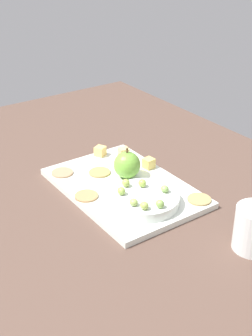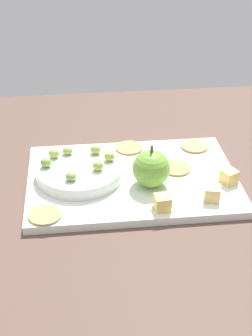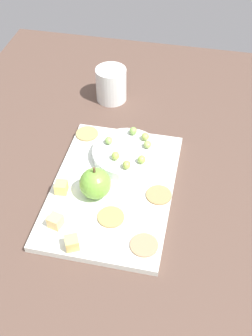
% 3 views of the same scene
% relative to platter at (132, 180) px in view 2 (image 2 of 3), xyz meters
% --- Properties ---
extents(table, '(1.35, 0.88, 0.05)m').
position_rel_platter_xyz_m(table, '(-0.03, 0.03, -0.03)').
color(table, brown).
rests_on(table, ground).
extents(platter, '(0.37, 0.25, 0.01)m').
position_rel_platter_xyz_m(platter, '(0.00, 0.00, 0.00)').
color(platter, white).
rests_on(platter, table).
extents(serving_dish, '(0.15, 0.15, 0.02)m').
position_rel_platter_xyz_m(serving_dish, '(0.09, -0.01, 0.02)').
color(serving_dish, white).
rests_on(serving_dish, platter).
extents(apple_whole, '(0.07, 0.07, 0.07)m').
position_rel_platter_xyz_m(apple_whole, '(-0.03, 0.03, 0.04)').
color(apple_whole, '#72B03C').
rests_on(apple_whole, platter).
extents(apple_stem, '(0.01, 0.01, 0.01)m').
position_rel_platter_xyz_m(apple_stem, '(-0.03, 0.03, 0.08)').
color(apple_stem, brown).
rests_on(apple_stem, apple_whole).
extents(cheese_cube_0, '(0.03, 0.03, 0.02)m').
position_rel_platter_xyz_m(cheese_cube_0, '(-0.16, 0.04, 0.02)').
color(cheese_cube_0, '#EFC86C').
rests_on(cheese_cube_0, platter).
extents(cheese_cube_1, '(0.03, 0.03, 0.02)m').
position_rel_platter_xyz_m(cheese_cube_1, '(-0.04, 0.10, 0.02)').
color(cheese_cube_1, '#EFD067').
rests_on(cheese_cube_1, platter).
extents(cheese_cube_2, '(0.03, 0.03, 0.02)m').
position_rel_platter_xyz_m(cheese_cube_2, '(-0.12, 0.08, 0.02)').
color(cheese_cube_2, '#F4C977').
rests_on(cheese_cube_2, platter).
extents(cracker_0, '(0.05, 0.05, 0.00)m').
position_rel_platter_xyz_m(cracker_0, '(-0.08, -0.02, 0.01)').
color(cracker_0, tan).
rests_on(cracker_0, platter).
extents(cracker_1, '(0.05, 0.05, 0.00)m').
position_rel_platter_xyz_m(cracker_1, '(-0.13, -0.09, 0.01)').
color(cracker_1, tan).
rests_on(cracker_1, platter).
extents(cracker_2, '(0.05, 0.05, 0.00)m').
position_rel_platter_xyz_m(cracker_2, '(-0.01, -0.10, 0.01)').
color(cracker_2, tan).
rests_on(cracker_2, platter).
extents(cracker_3, '(0.05, 0.05, 0.00)m').
position_rel_platter_xyz_m(cracker_3, '(0.15, 0.10, 0.01)').
color(cracker_3, tan).
rests_on(cracker_3, platter).
extents(grape_0, '(0.02, 0.02, 0.02)m').
position_rel_platter_xyz_m(grape_0, '(0.15, -0.01, 0.04)').
color(grape_0, '#87B353').
rests_on(grape_0, serving_dish).
extents(grape_1, '(0.02, 0.02, 0.02)m').
position_rel_platter_xyz_m(grape_1, '(0.04, -0.02, 0.04)').
color(grape_1, '#9FB54F').
rests_on(grape_1, serving_dish).
extents(grape_2, '(0.02, 0.02, 0.02)m').
position_rel_platter_xyz_m(grape_2, '(0.11, -0.05, 0.04)').
color(grape_2, '#99B25A').
rests_on(grape_2, serving_dish).
extents(grape_3, '(0.02, 0.02, 0.02)m').
position_rel_platter_xyz_m(grape_3, '(0.06, 0.01, 0.04)').
color(grape_3, '#9EBE4C').
rests_on(grape_3, serving_dish).
extents(grape_4, '(0.02, 0.02, 0.02)m').
position_rel_platter_xyz_m(grape_4, '(0.14, -0.04, 0.04)').
color(grape_4, '#9FB854').
rests_on(grape_4, serving_dish).
extents(grape_5, '(0.02, 0.02, 0.02)m').
position_rel_platter_xyz_m(grape_5, '(0.06, -0.05, 0.04)').
color(grape_5, '#98BB50').
rests_on(grape_5, serving_dish).
extents(grape_6, '(0.02, 0.02, 0.02)m').
position_rel_platter_xyz_m(grape_6, '(0.11, 0.03, 0.04)').
color(grape_6, '#88B158').
rests_on(grape_6, serving_dish).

